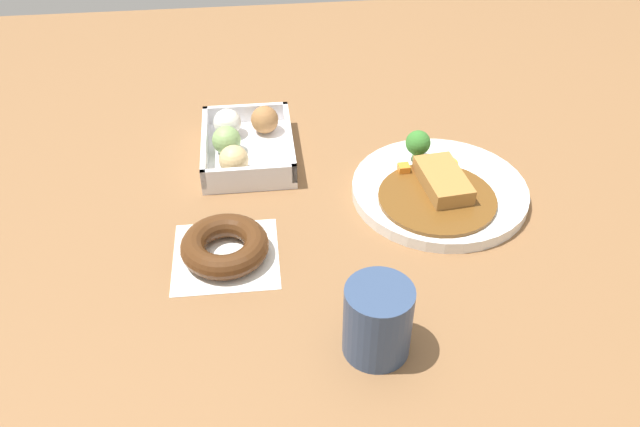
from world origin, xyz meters
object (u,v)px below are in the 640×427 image
Objects in this scene: donut_box at (244,143)px; chocolate_ring_donut at (225,246)px; curry_plate at (439,188)px; coffee_mug at (378,320)px.

donut_box is 1.37× the size of chocolate_ring_donut.
chocolate_ring_donut is (0.10, -0.32, 0.00)m from curry_plate.
coffee_mug reaches higher than chocolate_ring_donut.
coffee_mug is at bearing -27.72° from curry_plate.
chocolate_ring_donut is (0.24, -0.03, -0.01)m from donut_box.
curry_plate is 0.33m from chocolate_ring_donut.
chocolate_ring_donut is at bearing -72.82° from curry_plate.
coffee_mug reaches higher than curry_plate.
curry_plate is at bearing 63.34° from donut_box.
donut_box is 2.08× the size of coffee_mug.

